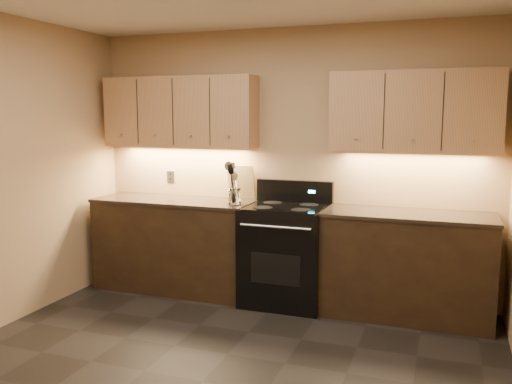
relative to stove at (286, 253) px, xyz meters
The scene contains 15 objects.
floor 1.75m from the stove, 92.72° to the right, with size 4.00×4.00×0.00m, color black.
wall_back 0.88m from the stove, 104.10° to the left, with size 4.00×0.04×2.60m, color tan.
counter_left 1.18m from the stove, behind, with size 1.62×0.62×0.93m.
counter_right 1.10m from the stove, ahead, with size 1.46×0.62×0.93m.
stove is the anchor object (origin of this frame).
upper_cab_left 1.78m from the stove, behind, with size 1.60×0.30×0.70m, color tan.
upper_cab_right 1.73m from the stove, ahead, with size 1.44×0.30×0.70m, color tan.
outlet_plate 1.55m from the stove, 167.24° to the left, with size 0.09×0.01×0.12m, color #B2B5BA.
utensil_crock 0.72m from the stove, behind, with size 0.13×0.13×0.15m.
cutting_board 0.88m from the stove, 153.53° to the left, with size 0.27×0.02×0.35m, color tan.
wooden_spoon 0.81m from the stove, behind, with size 0.06×0.06×0.28m, color tan, non-canonical shape.
black_spoon 0.82m from the stove, behind, with size 0.06×0.06×0.35m, color black, non-canonical shape.
black_turner 0.82m from the stove, behind, with size 0.08×0.08×0.38m, color black, non-canonical shape.
steel_spatula 0.81m from the stove, behind, with size 0.08×0.08×0.39m, color silver, non-canonical shape.
steel_skimmer 0.81m from the stove, behind, with size 0.09×0.09×0.39m, color silver, non-canonical shape.
Camera 1 is at (1.49, -3.09, 1.78)m, focal length 38.00 mm.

